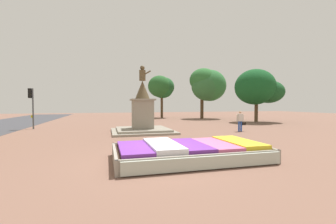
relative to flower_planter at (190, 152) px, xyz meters
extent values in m
plane|color=brown|center=(-1.31, 0.06, -0.29)|extent=(94.82, 94.82, 0.00)
cube|color=#38281C|center=(0.00, 0.06, -0.07)|extent=(5.45, 2.82, 0.45)
cube|color=gray|center=(0.01, -1.38, -0.05)|extent=(5.63, 0.13, 0.49)
cube|color=gray|center=(0.00, 1.51, -0.05)|extent=(5.63, 0.13, 0.49)
cube|color=gray|center=(-2.76, 0.05, -0.05)|extent=(0.11, 2.99, 0.49)
cube|color=gray|center=(2.77, 0.08, -0.05)|extent=(0.11, 2.99, 0.49)
cube|color=#72339E|center=(-2.09, 0.05, 0.23)|extent=(1.06, 2.60, 0.14)
cube|color=white|center=(-1.04, 0.06, 0.27)|extent=(1.06, 2.60, 0.21)
cube|color=#72339E|center=(0.00, 0.06, 0.23)|extent=(1.06, 2.60, 0.14)
cube|color=#D86699|center=(1.05, 0.07, 0.22)|extent=(1.06, 2.60, 0.13)
cube|color=yellow|center=(2.10, 0.07, 0.24)|extent=(1.06, 2.60, 0.17)
cube|color=#B2BCAD|center=(0.01, -1.43, -0.04)|extent=(5.35, 0.23, 0.40)
cube|color=gray|center=(-0.46, 8.63, -0.22)|extent=(4.46, 4.46, 0.14)
cube|color=gray|center=(-0.46, 8.63, -0.08)|extent=(3.73, 3.73, 0.14)
cube|color=gray|center=(-0.46, 8.63, 1.02)|extent=(1.45, 1.45, 2.06)
cube|color=gray|center=(-0.46, 8.63, 2.11)|extent=(1.72, 1.72, 0.12)
cone|color=brown|center=(-0.46, 8.63, 2.84)|extent=(1.09, 1.09, 1.34)
cylinder|color=brown|center=(-0.46, 8.63, 3.90)|extent=(0.47, 0.47, 0.78)
sphere|color=brown|center=(-0.46, 8.63, 4.46)|extent=(0.34, 0.34, 0.34)
cylinder|color=brown|center=(-0.18, 8.56, 4.05)|extent=(0.69, 0.28, 0.45)
cylinder|color=#4C5156|center=(-8.92, 13.02, 1.40)|extent=(0.12, 0.12, 3.37)
cube|color=black|center=(-9.12, 13.03, 2.68)|extent=(0.26, 0.29, 0.80)
cylinder|color=#4B0808|center=(-9.25, 13.04, 2.95)|extent=(0.04, 0.14, 0.14)
cylinder|color=yellow|center=(-9.25, 13.04, 2.68)|extent=(0.04, 0.14, 0.14)
cylinder|color=#0D4211|center=(-9.25, 13.04, 2.42)|extent=(0.04, 0.14, 0.14)
cube|color=gold|center=(-9.02, 13.03, 0.76)|extent=(0.11, 0.17, 0.20)
cylinder|color=#264CA5|center=(6.68, 7.12, 0.10)|extent=(0.13, 0.13, 0.78)
cylinder|color=#264CA5|center=(6.86, 7.10, 0.10)|extent=(0.13, 0.13, 0.78)
cube|color=beige|center=(6.77, 7.11, 0.76)|extent=(0.40, 0.26, 0.55)
cylinder|color=beige|center=(6.53, 7.13, 0.73)|extent=(0.09, 0.09, 0.52)
cylinder|color=beige|center=(7.01, 7.08, 0.73)|extent=(0.09, 0.09, 0.52)
sphere|color=tan|center=(6.77, 7.11, 1.17)|extent=(0.20, 0.20, 0.20)
cube|color=black|center=(7.07, 7.07, 0.29)|extent=(0.29, 0.15, 0.22)
cylinder|color=brown|center=(14.10, 15.02, 0.85)|extent=(0.40, 0.40, 2.28)
ellipsoid|color=#164F22|center=(13.35, 14.33, 3.75)|extent=(4.38, 4.77, 4.05)
ellipsoid|color=#194B23|center=(15.00, 14.12, 3.20)|extent=(3.46, 3.63, 2.60)
ellipsoid|color=#1A4F24|center=(14.11, 14.25, 3.59)|extent=(3.30, 3.31, 3.25)
cylinder|color=#4C3823|center=(5.05, 25.23, 1.30)|extent=(0.38, 0.38, 3.19)
ellipsoid|color=#265B28|center=(4.66, 25.08, 4.45)|extent=(3.45, 3.38, 3.22)
ellipsoid|color=#225D2C|center=(5.24, 25.51, 3.95)|extent=(3.14, 3.34, 2.52)
ellipsoid|color=#24592C|center=(5.47, 25.28, 4.41)|extent=(3.04, 2.87, 2.87)
cylinder|color=#4C3823|center=(10.23, 22.04, 1.30)|extent=(0.46, 0.46, 3.18)
ellipsoid|color=#316836|center=(10.93, 21.68, 4.35)|extent=(4.64, 4.36, 4.24)
ellipsoid|color=#2F6D36|center=(11.26, 21.68, 4.45)|extent=(4.74, 4.40, 4.47)
ellipsoid|color=#2C6930|center=(10.40, 21.99, 5.23)|extent=(3.89, 4.26, 3.36)
camera|label=1|loc=(-3.01, -7.86, 1.79)|focal=24.00mm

